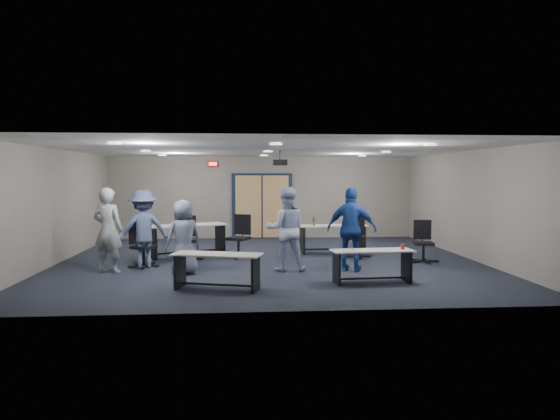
{
  "coord_description": "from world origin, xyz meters",
  "views": [
    {
      "loc": [
        -0.63,
        -11.98,
        2.08
      ],
      "look_at": [
        0.24,
        -0.3,
        1.27
      ],
      "focal_mm": 32.0,
      "sensor_mm": 36.0,
      "label": 1
    }
  ],
  "objects": [
    {
      "name": "person_navy",
      "position": [
        1.72,
        -1.38,
        0.92
      ],
      "size": [
        1.16,
        0.82,
        1.83
      ],
      "primitive_type": "imported",
      "rotation": [
        0.0,
        0.0,
        2.75
      ],
      "color": "navy",
      "rests_on": "floor"
    },
    {
      "name": "table_front_right",
      "position": [
        1.87,
        -2.57,
        0.44
      ],
      "size": [
        1.61,
        0.63,
        0.75
      ],
      "rotation": [
        0.0,
        0.0,
        0.07
      ],
      "color": "#AFADA5",
      "rests_on": "floor"
    },
    {
      "name": "person_gray",
      "position": [
        -3.5,
        -1.16,
        0.92
      ],
      "size": [
        0.76,
        0.6,
        1.83
      ],
      "primitive_type": "imported",
      "rotation": [
        0.0,
        0.0,
        2.87
      ],
      "color": "#9CA6AB",
      "rests_on": "floor"
    },
    {
      "name": "table_back_left",
      "position": [
        -2.06,
        0.93,
        0.56
      ],
      "size": [
        2.11,
        1.43,
        0.82
      ],
      "rotation": [
        0.0,
        0.0,
        0.42
      ],
      "color": "#AFADA5",
      "rests_on": "floor"
    },
    {
      "name": "table_back_right",
      "position": [
        1.76,
        1.2,
        0.52
      ],
      "size": [
        1.88,
        0.72,
        1.02
      ],
      "rotation": [
        0.0,
        0.0,
        0.06
      ],
      "color": "#AFADA5",
      "rests_on": "floor"
    },
    {
      "name": "chair_back_d",
      "position": [
        2.21,
        0.37,
        0.56
      ],
      "size": [
        0.83,
        0.83,
        1.12
      ],
      "primitive_type": null,
      "rotation": [
        0.0,
        0.0,
        -0.2
      ],
      "color": "black",
      "rests_on": "floor"
    },
    {
      "name": "exit_sign",
      "position": [
        -1.6,
        4.44,
        2.45
      ],
      "size": [
        0.32,
        0.07,
        0.18
      ],
      "color": "black",
      "rests_on": "back_wall"
    },
    {
      "name": "ceiling",
      "position": [
        0.0,
        0.0,
        2.7
      ],
      "size": [
        10.0,
        9.0,
        0.04
      ],
      "primitive_type": "cube",
      "color": "white",
      "rests_on": "back_wall"
    },
    {
      "name": "chair_loose_right",
      "position": [
        3.68,
        -0.44,
        0.5
      ],
      "size": [
        0.74,
        0.74,
        1.0
      ],
      "primitive_type": null,
      "rotation": [
        0.0,
        0.0,
        -0.19
      ],
      "color": "black",
      "rests_on": "floor"
    },
    {
      "name": "chair_back_b",
      "position": [
        -0.75,
        0.52,
        0.54
      ],
      "size": [
        0.92,
        0.92,
        1.09
      ],
      "primitive_type": null,
      "rotation": [
        0.0,
        0.0,
        -0.48
      ],
      "color": "black",
      "rests_on": "floor"
    },
    {
      "name": "left_wall",
      "position": [
        -5.0,
        0.0,
        1.35
      ],
      "size": [
        0.04,
        9.0,
        2.7
      ],
      "primitive_type": "cube",
      "color": "slate",
      "rests_on": "floor"
    },
    {
      "name": "back_wall",
      "position": [
        0.0,
        4.5,
        1.35
      ],
      "size": [
        10.0,
        0.04,
        2.7
      ],
      "primitive_type": "cube",
      "color": "slate",
      "rests_on": "floor"
    },
    {
      "name": "person_back",
      "position": [
        -2.87,
        -0.62,
        0.88
      ],
      "size": [
        1.27,
        0.96,
        1.75
      ],
      "primitive_type": "imported",
      "rotation": [
        0.0,
        0.0,
        3.45
      ],
      "color": "#46547E",
      "rests_on": "floor"
    },
    {
      "name": "table_front_left",
      "position": [
        -1.1,
        -2.93,
        0.45
      ],
      "size": [
        1.71,
        0.97,
        0.66
      ],
      "rotation": [
        0.0,
        0.0,
        -0.28
      ],
      "color": "#AFADA5",
      "rests_on": "floor"
    },
    {
      "name": "person_lightblue",
      "position": [
        0.31,
        -1.23,
        0.92
      ],
      "size": [
        0.9,
        0.71,
        1.83
      ],
      "primitive_type": "imported",
      "rotation": [
        0.0,
        0.0,
        3.12
      ],
      "color": "#A9B9E0",
      "rests_on": "floor"
    },
    {
      "name": "front_wall",
      "position": [
        0.0,
        -4.5,
        1.35
      ],
      "size": [
        10.0,
        0.04,
        2.7
      ],
      "primitive_type": "cube",
      "color": "slate",
      "rests_on": "floor"
    },
    {
      "name": "floor",
      "position": [
        0.0,
        0.0,
        0.0
      ],
      "size": [
        10.0,
        10.0,
        0.0
      ],
      "primitive_type": "plane",
      "color": "black",
      "rests_on": "ground"
    },
    {
      "name": "right_wall",
      "position": [
        5.0,
        0.0,
        1.35
      ],
      "size": [
        0.04,
        9.0,
        2.7
      ],
      "primitive_type": "cube",
      "color": "slate",
      "rests_on": "floor"
    },
    {
      "name": "ceiling_can_lights",
      "position": [
        0.0,
        0.25,
        2.67
      ],
      "size": [
        6.24,
        5.74,
        0.02
      ],
      "primitive_type": null,
      "color": "white",
      "rests_on": "ceiling"
    },
    {
      "name": "double_door",
      "position": [
        0.0,
        4.46,
        1.05
      ],
      "size": [
        2.0,
        0.07,
        2.2
      ],
      "color": "#101C31",
      "rests_on": "back_wall"
    },
    {
      "name": "chair_back_a",
      "position": [
        -1.99,
        0.19,
        0.54
      ],
      "size": [
        0.77,
        0.77,
        1.09
      ],
      "primitive_type": null,
      "rotation": [
        0.0,
        0.0,
        0.13
      ],
      "color": "black",
      "rests_on": "floor"
    },
    {
      "name": "ceiling_projector",
      "position": [
        0.3,
        0.5,
        2.4
      ],
      "size": [
        0.35,
        0.32,
        0.37
      ],
      "color": "black",
      "rests_on": "ceiling"
    },
    {
      "name": "person_plaid",
      "position": [
        -1.87,
        -1.46,
        0.79
      ],
      "size": [
        0.92,
        0.82,
        1.58
      ],
      "primitive_type": "imported",
      "rotation": [
        0.0,
        0.0,
        3.66
      ],
      "color": "slate",
      "rests_on": "floor"
    },
    {
      "name": "chair_loose_left",
      "position": [
        -2.88,
        -0.59,
        0.51
      ],
      "size": [
        0.87,
        0.87,
        1.01
      ],
      "primitive_type": null,
      "rotation": [
        0.0,
        0.0,
        1.05
      ],
      "color": "black",
      "rests_on": "floor"
    }
  ]
}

